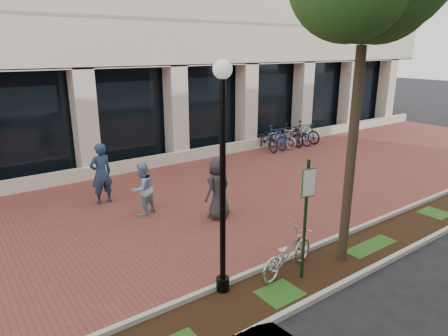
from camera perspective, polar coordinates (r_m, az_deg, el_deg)
ground at (r=13.36m, az=-3.64°, el=-4.79°), size 120.00×120.00×0.00m
brick_plaza at (r=13.36m, az=-3.64°, el=-4.77°), size 40.00×9.00×0.01m
planting_strip at (r=9.77m, az=13.68°, el=-13.81°), size 40.00×1.50×0.01m
curb_plaza_side at (r=10.17m, az=10.44°, el=-11.95°), size 40.00×0.12×0.12m
curb_street_side at (r=9.36m, az=17.30°, el=-15.20°), size 40.00×0.12×0.12m
parking_sign at (r=8.57m, az=11.69°, el=-5.40°), size 0.34×0.07×2.74m
lamppost at (r=7.65m, az=-0.19°, el=-0.30°), size 0.36×0.36×4.72m
locked_bicycle at (r=9.29m, az=9.05°, el=-11.89°), size 1.90×0.97×0.95m
pedestrian_left at (r=13.49m, az=-17.15°, el=-0.78°), size 0.78×0.55×2.02m
pedestrian_mid at (r=12.31m, az=-11.57°, el=-2.93°), size 0.96×0.85×1.65m
pedestrian_right at (r=11.79m, az=-0.82°, el=-2.85°), size 1.04×0.81×1.89m
bollard at (r=20.87m, az=9.70°, el=4.26°), size 0.12×0.12×0.93m
bike_rack_cluster at (r=20.90m, az=8.79°, el=4.55°), size 3.63×2.08×1.17m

